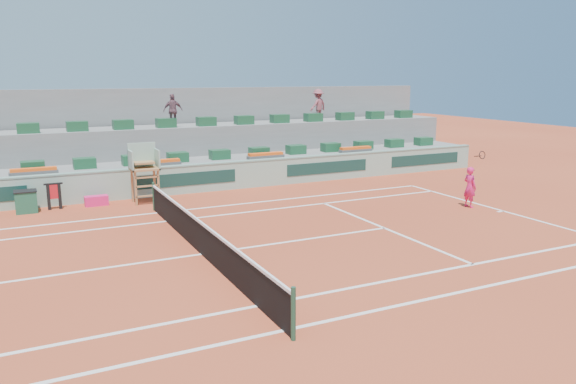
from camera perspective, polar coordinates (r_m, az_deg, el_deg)
name	(u,v)px	position (r m, az deg, el deg)	size (l,w,h in m)	color
ground	(202,254)	(16.47, -8.78, -6.28)	(90.00, 90.00, 0.00)	#A1391F
seating_tier_lower	(130,175)	(26.48, -15.76, 1.65)	(36.00, 4.00, 1.20)	gray
seating_tier_upper	(123,155)	(27.93, -16.45, 3.58)	(36.00, 2.40, 2.60)	gray
stadium_back_wall	(116,133)	(29.39, -17.09, 5.70)	(36.00, 0.40, 4.40)	gray
player_bag	(96,201)	(23.42, -18.88, -0.84)	(0.88, 0.39, 0.39)	#F31F70
spectator_mid	(173,111)	(27.59, -11.60, 8.11)	(0.93, 0.39, 1.59)	#734C56
spectator_right	(318,105)	(30.78, 3.07, 8.81)	(1.11, 0.64, 1.71)	#8C464E
court_lines	(202,254)	(16.47, -8.78, -6.26)	(23.89, 11.09, 0.01)	white
tennis_net	(201,237)	(16.32, -8.84, -4.52)	(0.10, 11.97, 1.10)	black
advertising_hoarding	(140,183)	(24.34, -14.77, 0.92)	(36.00, 0.34, 1.26)	#8FB49F
umpire_chair	(144,165)	(23.22, -14.45, 2.70)	(1.10, 0.90, 2.40)	#9E6A3C
seat_row_lower	(133,160)	(25.47, -15.50, 3.15)	(32.90, 0.60, 0.44)	#194D2D
seat_row_upper	(123,124)	(27.17, -16.42, 6.60)	(32.90, 0.60, 0.44)	#194D2D
flower_planters	(100,167)	(24.48, -18.58, 2.42)	(26.80, 0.36, 0.28)	#525252
drink_cooler_a	(26,201)	(23.20, -25.07, -0.88)	(0.80, 0.69, 0.84)	#1B5339
towel_rack	(54,194)	(23.26, -22.68, -0.19)	(0.68, 0.11, 1.03)	black
tennis_player	(470,187)	(22.91, 18.00, 0.51)	(0.41, 0.86, 2.28)	#F31F70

